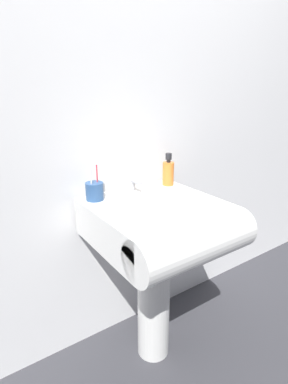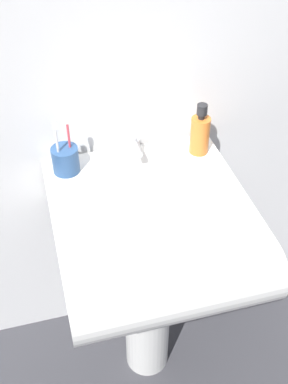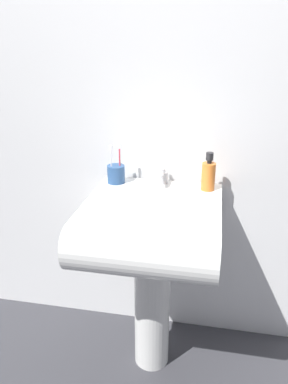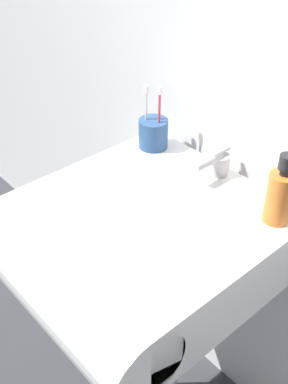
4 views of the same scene
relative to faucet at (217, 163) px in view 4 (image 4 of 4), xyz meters
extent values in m
cube|color=white|center=(-0.01, 0.10, 0.32)|extent=(5.00, 0.05, 2.40)
cylinder|color=white|center=(-0.01, -0.21, -0.55)|extent=(0.16, 0.16, 0.67)
cube|color=white|center=(-0.01, -0.21, -0.12)|extent=(0.55, 0.51, 0.18)
cylinder|color=white|center=(-0.01, -0.46, -0.12)|extent=(0.55, 0.18, 0.18)
cylinder|color=#B7B7BC|center=(0.00, 0.01, -0.01)|extent=(0.05, 0.05, 0.05)
cylinder|color=#B7B7BC|center=(0.00, -0.03, 0.02)|extent=(0.02, 0.09, 0.02)
cube|color=#B7B7BC|center=(0.00, 0.01, 0.03)|extent=(0.01, 0.06, 0.01)
cylinder|color=#2D5184|center=(-0.21, -0.02, 0.00)|extent=(0.08, 0.08, 0.08)
cylinder|color=white|center=(-0.23, -0.03, 0.05)|extent=(0.01, 0.01, 0.14)
cube|color=white|center=(-0.23, -0.03, 0.13)|extent=(0.01, 0.01, 0.02)
cylinder|color=#D83F4C|center=(-0.19, -0.02, 0.05)|extent=(0.01, 0.01, 0.15)
cube|color=white|center=(-0.19, -0.02, 0.14)|extent=(0.01, 0.01, 0.02)
cylinder|color=orange|center=(0.21, -0.03, 0.02)|extent=(0.06, 0.06, 0.12)
cylinder|color=#262628|center=(0.21, -0.03, 0.09)|extent=(0.02, 0.02, 0.01)
cylinder|color=#262628|center=(0.21, -0.03, 0.12)|extent=(0.03, 0.03, 0.03)
camera|label=1|loc=(-0.75, -1.21, 0.44)|focal=28.00mm
camera|label=2|loc=(-0.28, -1.19, 0.87)|focal=45.00mm
camera|label=3|loc=(0.22, -1.59, 0.58)|focal=35.00mm
camera|label=4|loc=(0.64, -0.81, 0.65)|focal=45.00mm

